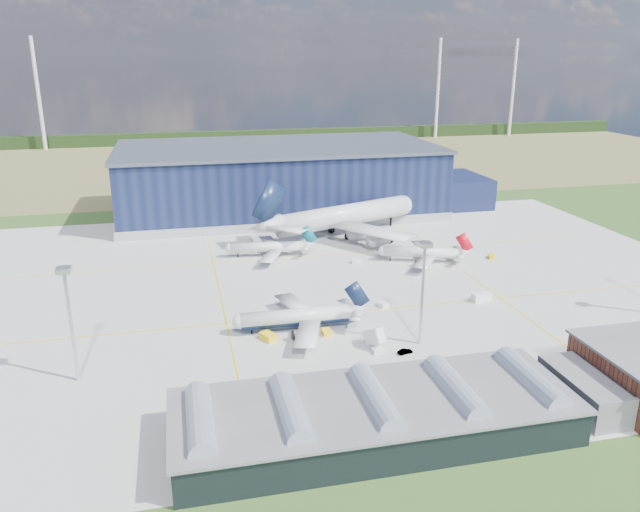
{
  "coord_description": "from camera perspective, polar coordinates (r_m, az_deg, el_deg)",
  "views": [
    {
      "loc": [
        -38.88,
        -144.39,
        60.02
      ],
      "look_at": [
        -1.74,
        14.9,
        6.58
      ],
      "focal_mm": 35.0,
      "sensor_mm": 36.0,
      "label": 1
    }
  ],
  "objects": [
    {
      "name": "ground",
      "position": [
        161.13,
        1.81,
        -3.78
      ],
      "size": [
        600.0,
        600.0,
        0.0
      ],
      "primitive_type": "plane",
      "color": "#284B1C",
      "rests_on": "ground"
    },
    {
      "name": "apron",
      "position": [
        170.15,
        0.95,
        -2.55
      ],
      "size": [
        220.0,
        160.0,
        0.08
      ],
      "color": "#A9A9A4",
      "rests_on": "ground"
    },
    {
      "name": "farmland",
      "position": [
        371.34,
        -7.02,
        8.66
      ],
      "size": [
        600.0,
        220.0,
        0.01
      ],
      "primitive_type": "cube",
      "color": "olive",
      "rests_on": "ground"
    },
    {
      "name": "treeline",
      "position": [
        449.59,
        -8.21,
        10.76
      ],
      "size": [
        600.0,
        8.0,
        8.0
      ],
      "primitive_type": "cube",
      "color": "black",
      "rests_on": "ground"
    },
    {
      "name": "hangar",
      "position": [
        247.58,
        -3.2,
        6.79
      ],
      "size": [
        145.0,
        62.0,
        26.1
      ],
      "color": "#111839",
      "rests_on": "ground"
    },
    {
      "name": "glass_concourse",
      "position": [
        106.53,
        6.9,
        -13.98
      ],
      "size": [
        78.0,
        23.0,
        8.6
      ],
      "color": "black",
      "rests_on": "ground"
    },
    {
      "name": "light_mast_west",
      "position": [
        124.58,
        -22.0,
        -4.27
      ],
      "size": [
        2.6,
        2.6,
        23.0
      ],
      "color": "silver",
      "rests_on": "ground"
    },
    {
      "name": "light_mast_center",
      "position": [
        132.15,
        9.42,
        -1.88
      ],
      "size": [
        2.6,
        2.6,
        23.0
      ],
      "color": "silver",
      "rests_on": "ground"
    },
    {
      "name": "airliner_navy",
      "position": [
        140.54,
        -2.21,
        -4.85
      ],
      "size": [
        32.98,
        32.29,
        10.54
      ],
      "primitive_type": null,
      "rotation": [
        0.0,
        0.0,
        3.12
      ],
      "color": "silver",
      "rests_on": "ground"
    },
    {
      "name": "airliner_red",
      "position": [
        188.75,
        9.22,
        0.81
      ],
      "size": [
        36.82,
        36.45,
        9.4
      ],
      "primitive_type": null,
      "rotation": [
        0.0,
        0.0,
        2.79
      ],
      "color": "silver",
      "rests_on": "ground"
    },
    {
      "name": "airliner_widebody",
      "position": [
        212.61,
        2.26,
        4.73
      ],
      "size": [
        86.36,
        85.53,
        21.87
      ],
      "primitive_type": null,
      "rotation": [
        0.0,
        0.0,
        0.37
      ],
      "color": "silver",
      "rests_on": "ground"
    },
    {
      "name": "airliner_regional",
      "position": [
        191.93,
        -4.85,
        1.28
      ],
      "size": [
        32.53,
        31.99,
        9.46
      ],
      "primitive_type": null,
      "rotation": [
        0.0,
        0.0,
        3.01
      ],
      "color": "silver",
      "rests_on": "ground"
    },
    {
      "name": "gse_tug_a",
      "position": [
        138.1,
        -4.76,
        -7.37
      ],
      "size": [
        3.83,
        4.48,
        1.6
      ],
      "primitive_type": "cube",
      "rotation": [
        0.0,
        0.0,
        0.47
      ],
      "color": "yellow",
      "rests_on": "ground"
    },
    {
      "name": "gse_tug_b",
      "position": [
        140.06,
        0.59,
        -7.0
      ],
      "size": [
        2.06,
        2.99,
        1.26
      ],
      "primitive_type": "cube",
      "rotation": [
        0.0,
        0.0,
        0.04
      ],
      "color": "yellow",
      "rests_on": "ground"
    },
    {
      "name": "gse_van_a",
      "position": [
        163.44,
        14.55,
        -3.65
      ],
      "size": [
        5.35,
        3.0,
        2.21
      ],
      "primitive_type": "cube",
      "rotation": [
        0.0,
        0.0,
        1.73
      ],
      "color": "white",
      "rests_on": "ground"
    },
    {
      "name": "gse_cart_a",
      "position": [
        155.55,
        5.75,
        -4.46
      ],
      "size": [
        2.62,
        3.21,
        1.2
      ],
      "primitive_type": "cube",
      "rotation": [
        0.0,
        0.0,
        0.32
      ],
      "color": "white",
      "rests_on": "ground"
    },
    {
      "name": "gse_tug_c",
      "position": [
        197.65,
        15.43,
        -0.06
      ],
      "size": [
        2.59,
        3.35,
        1.29
      ],
      "primitive_type": "cube",
      "rotation": [
        0.0,
        0.0,
        -0.28
      ],
      "color": "yellow",
      "rests_on": "ground"
    },
    {
      "name": "gse_cart_b",
      "position": [
        186.74,
        3.36,
        -0.49
      ],
      "size": [
        3.24,
        2.61,
        1.22
      ],
      "primitive_type": "cube",
      "rotation": [
        0.0,
        0.0,
        1.28
      ],
      "color": "white",
      "rests_on": "ground"
    },
    {
      "name": "airstair",
      "position": [
        134.51,
        4.97,
        -7.72
      ],
      "size": [
        3.64,
        5.4,
        3.21
      ],
      "primitive_type": "cube",
      "rotation": [
        0.0,
        0.0,
        0.36
      ],
      "color": "white",
      "rests_on": "ground"
    },
    {
      "name": "car_a",
      "position": [
        125.97,
        14.95,
        -10.69
      ],
      "size": [
        4.23,
        2.65,
        1.34
      ],
      "primitive_type": "imported",
      "rotation": [
        0.0,
        0.0,
        1.86
      ],
      "color": "#99999E",
      "rests_on": "ground"
    },
    {
      "name": "car_b",
      "position": [
        133.01,
        7.79,
        -8.65
      ],
      "size": [
        3.47,
        1.92,
        1.08
      ],
      "primitive_type": "imported",
      "rotation": [
        0.0,
        0.0,
        1.82
      ],
      "color": "#99999E",
      "rests_on": "ground"
    }
  ]
}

